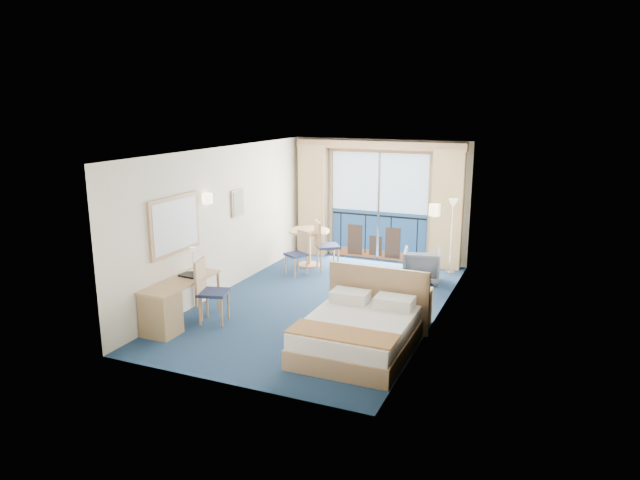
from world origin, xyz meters
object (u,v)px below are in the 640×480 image
at_px(desk_chair, 208,287).
at_px(round_table, 309,238).
at_px(floor_lamp, 452,217).
at_px(nightstand, 416,307).
at_px(desk, 165,308).
at_px(table_chair_a, 323,242).
at_px(bed, 359,332).
at_px(table_chair_b, 299,250).
at_px(armchair, 422,266).

distance_m(desk_chair, round_table, 3.63).
bearing_deg(floor_lamp, nightstand, -89.52).
xyz_separation_m(desk, desk_chair, (0.36, 0.63, 0.19)).
height_order(desk, desk_chair, desk_chair).
bearing_deg(table_chair_a, nightstand, -168.02).
relative_size(bed, floor_lamp, 1.22).
bearing_deg(round_table, bed, -56.63).
relative_size(bed, table_chair_b, 2.11).
distance_m(nightstand, floor_lamp, 3.22).
distance_m(nightstand, desk_chair, 3.35).
bearing_deg(table_chair_b, bed, -23.16).
distance_m(bed, desk, 3.02).
xyz_separation_m(nightstand, armchair, (-0.44, 2.28, 0.03)).
bearing_deg(table_chair_a, bed, 173.65).
relative_size(bed, desk, 1.25).
relative_size(nightstand, table_chair_b, 0.66).
distance_m(nightstand, desk, 3.93).
xyz_separation_m(desk, table_chair_b, (0.60, 3.61, 0.12)).
relative_size(desk_chair, table_chair_b, 1.14).
height_order(floor_lamp, desk_chair, floor_lamp).
bearing_deg(floor_lamp, desk, -125.08).
distance_m(desk, round_table, 4.30).
bearing_deg(table_chair_b, round_table, 126.46).
distance_m(floor_lamp, table_chair_a, 2.72).
relative_size(table_chair_a, table_chair_b, 1.17).
relative_size(bed, armchair, 2.65).
relative_size(floor_lamp, desk_chair, 1.51).
distance_m(armchair, floor_lamp, 1.26).
distance_m(floor_lamp, desk_chair, 5.32).
bearing_deg(bed, table_chair_a, 119.83).
bearing_deg(table_chair_b, desk, -70.26).
relative_size(desk, desk_chair, 1.47).
distance_m(bed, armchair, 3.56).
bearing_deg(bed, floor_lamp, 83.72).
height_order(bed, table_chair_b, bed).
bearing_deg(desk, armchair, 53.38).
xyz_separation_m(floor_lamp, desk, (-3.45, -4.92, -0.79)).
bearing_deg(bed, desk_chair, 177.78).
bearing_deg(table_chair_a, floor_lamp, -108.55).
relative_size(armchair, table_chair_a, 0.68).
bearing_deg(armchair, table_chair_b, 0.50).
bearing_deg(table_chair_a, desk_chair, 134.67).
xyz_separation_m(nightstand, desk_chair, (-3.12, -1.18, 0.29)).
bearing_deg(desk_chair, desk, 135.44).
bearing_deg(table_chair_a, armchair, -126.60).
bearing_deg(bed, round_table, 123.37).
height_order(bed, table_chair_a, table_chair_a).
relative_size(desk_chair, round_table, 1.17).
height_order(round_table, table_chair_b, table_chair_b).
bearing_deg(floor_lamp, bed, -96.28).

